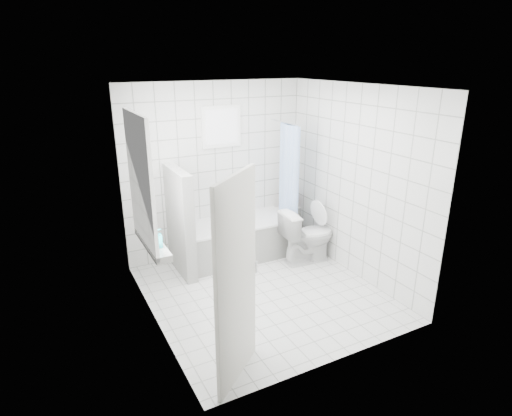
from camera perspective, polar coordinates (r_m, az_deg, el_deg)
ground at (r=5.68m, az=0.96°, el=-11.22°), size 3.00×3.00×0.00m
ceiling at (r=4.90m, az=1.13°, el=15.96°), size 3.00×3.00×0.00m
wall_back at (r=6.45m, az=-5.40°, el=4.99°), size 2.80×0.02×2.60m
wall_front at (r=3.98m, az=11.50°, el=-4.60°), size 2.80×0.02×2.60m
wall_left at (r=4.67m, az=-14.21°, el=-1.16°), size 0.02×3.00×2.60m
wall_right at (r=5.92m, az=13.03°, el=3.26°), size 0.02×3.00×2.60m
window_left at (r=4.87m, az=-14.85°, el=3.33°), size 0.01×0.90×1.40m
window_back at (r=6.32m, az=-4.58°, el=10.74°), size 0.50×0.01×0.50m
window_sill at (r=5.12m, az=-13.66°, el=-4.57°), size 0.18×1.02×0.08m
door at (r=3.87m, az=-2.63°, el=-9.92°), size 0.64×0.55×2.00m
bathtub at (r=6.52m, az=-2.44°, el=-4.18°), size 1.67×0.77×0.58m
partition_wall at (r=6.00m, az=-10.09°, el=-1.86°), size 0.15×0.85×1.50m
tiled_ledge at (r=7.21m, az=4.45°, el=-1.97°), size 0.40×0.24×0.55m
toilet at (r=6.38m, az=6.90°, el=-3.69°), size 0.83×0.51×0.81m
curtain_rod at (r=6.38m, az=3.87°, el=11.30°), size 0.02×0.80×0.02m
shower_curtain at (r=6.46m, az=4.29°, el=3.22°), size 0.14×0.48×1.78m
tub_faucet at (r=6.64m, az=-2.97°, el=1.44°), size 0.18×0.06×0.06m
sill_bottles at (r=5.05m, az=-13.58°, el=-3.31°), size 0.16×0.59×0.21m
ledge_bottles at (r=7.06m, az=4.61°, el=0.94°), size 0.18×0.18×0.27m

